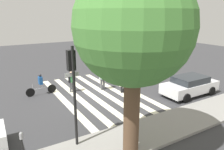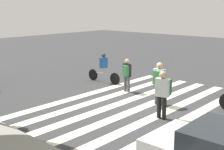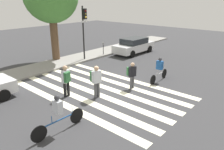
{
  "view_description": "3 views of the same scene",
  "coord_description": "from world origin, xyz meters",
  "px_view_note": "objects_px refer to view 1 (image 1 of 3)",
  "views": [
    {
      "loc": [
        6.8,
        13.56,
        5.77
      ],
      "look_at": [
        -0.84,
        0.75,
        1.49
      ],
      "focal_mm": 35.0,
      "sensor_mm": 36.0,
      "label": 1
    },
    {
      "loc": [
        -7.6,
        10.01,
        3.99
      ],
      "look_at": [
        0.61,
        0.76,
        1.28
      ],
      "focal_mm": 50.0,
      "sensor_mm": 36.0,
      "label": 2
    },
    {
      "loc": [
        -8.45,
        -8.31,
        5.12
      ],
      "look_at": [
        0.46,
        -0.57,
        0.94
      ],
      "focal_mm": 35.0,
      "sensor_mm": 36.0,
      "label": 3
    }
  ],
  "objects_px": {
    "parking_meter": "(22,140)",
    "pedestrian_adult_blue_shirt": "(123,79)",
    "pedestrian_adult_yellow_jacket": "(103,77)",
    "car_parked_silver_sedan": "(190,85)",
    "traffic_light": "(73,78)",
    "street_tree": "(134,28)",
    "cyclist_far_lane": "(41,83)",
    "pedestrian_child_with_backpack": "(72,80)",
    "cyclist_near_curb": "(129,70)"
  },
  "relations": [
    {
      "from": "parking_meter",
      "to": "traffic_light",
      "type": "bearing_deg",
      "value": 178.92
    },
    {
      "from": "traffic_light",
      "to": "cyclist_far_lane",
      "type": "relative_size",
      "value": 2.08
    },
    {
      "from": "traffic_light",
      "to": "car_parked_silver_sedan",
      "type": "distance_m",
      "value": 9.88
    },
    {
      "from": "pedestrian_child_with_backpack",
      "to": "traffic_light",
      "type": "bearing_deg",
      "value": -92.4
    },
    {
      "from": "car_parked_silver_sedan",
      "to": "parking_meter",
      "type": "bearing_deg",
      "value": 7.98
    },
    {
      "from": "traffic_light",
      "to": "car_parked_silver_sedan",
      "type": "height_order",
      "value": "traffic_light"
    },
    {
      "from": "parking_meter",
      "to": "pedestrian_adult_blue_shirt",
      "type": "height_order",
      "value": "pedestrian_adult_blue_shirt"
    },
    {
      "from": "traffic_light",
      "to": "pedestrian_adult_yellow_jacket",
      "type": "distance_m",
      "value": 7.76
    },
    {
      "from": "parking_meter",
      "to": "pedestrian_child_with_backpack",
      "type": "height_order",
      "value": "pedestrian_child_with_backpack"
    },
    {
      "from": "cyclist_near_curb",
      "to": "car_parked_silver_sedan",
      "type": "height_order",
      "value": "cyclist_near_curb"
    },
    {
      "from": "traffic_light",
      "to": "parking_meter",
      "type": "xyz_separation_m",
      "value": [
        2.21,
        -0.04,
        -2.19
      ]
    },
    {
      "from": "pedestrian_adult_blue_shirt",
      "to": "cyclist_near_curb",
      "type": "xyz_separation_m",
      "value": [
        -2.3,
        -2.46,
        -0.17
      ]
    },
    {
      "from": "car_parked_silver_sedan",
      "to": "pedestrian_adult_yellow_jacket",
      "type": "bearing_deg",
      "value": -40.99
    },
    {
      "from": "pedestrian_adult_blue_shirt",
      "to": "cyclist_far_lane",
      "type": "bearing_deg",
      "value": -39.63
    },
    {
      "from": "pedestrian_adult_yellow_jacket",
      "to": "car_parked_silver_sedan",
      "type": "bearing_deg",
      "value": -32.2
    },
    {
      "from": "traffic_light",
      "to": "pedestrian_adult_blue_shirt",
      "type": "distance_m",
      "value": 7.56
    },
    {
      "from": "cyclist_near_curb",
      "to": "pedestrian_adult_yellow_jacket",
      "type": "bearing_deg",
      "value": 21.01
    },
    {
      "from": "cyclist_near_curb",
      "to": "parking_meter",
      "type": "bearing_deg",
      "value": 35.97
    },
    {
      "from": "parking_meter",
      "to": "cyclist_far_lane",
      "type": "relative_size",
      "value": 0.6
    },
    {
      "from": "traffic_light",
      "to": "pedestrian_child_with_backpack",
      "type": "relative_size",
      "value": 2.84
    },
    {
      "from": "street_tree",
      "to": "cyclist_near_curb",
      "type": "height_order",
      "value": "street_tree"
    },
    {
      "from": "cyclist_near_curb",
      "to": "car_parked_silver_sedan",
      "type": "relative_size",
      "value": 0.58
    },
    {
      "from": "pedestrian_child_with_backpack",
      "to": "cyclist_far_lane",
      "type": "bearing_deg",
      "value": 179.81
    },
    {
      "from": "pedestrian_adult_yellow_jacket",
      "to": "street_tree",
      "type": "bearing_deg",
      "value": -102.11
    },
    {
      "from": "traffic_light",
      "to": "street_tree",
      "type": "distance_m",
      "value": 3.28
    },
    {
      "from": "parking_meter",
      "to": "street_tree",
      "type": "xyz_separation_m",
      "value": [
        -3.82,
        1.99,
        4.28
      ]
    },
    {
      "from": "pedestrian_adult_blue_shirt",
      "to": "car_parked_silver_sedan",
      "type": "xyz_separation_m",
      "value": [
        -3.83,
        2.93,
        -0.3
      ]
    },
    {
      "from": "pedestrian_adult_blue_shirt",
      "to": "pedestrian_adult_yellow_jacket",
      "type": "bearing_deg",
      "value": -65.03
    },
    {
      "from": "street_tree",
      "to": "cyclist_far_lane",
      "type": "distance_m",
      "value": 10.28
    },
    {
      "from": "street_tree",
      "to": "cyclist_far_lane",
      "type": "height_order",
      "value": "street_tree"
    },
    {
      "from": "pedestrian_adult_blue_shirt",
      "to": "parking_meter",
      "type": "bearing_deg",
      "value": 16.78
    },
    {
      "from": "pedestrian_adult_blue_shirt",
      "to": "pedestrian_child_with_backpack",
      "type": "height_order",
      "value": "pedestrian_adult_blue_shirt"
    },
    {
      "from": "traffic_light",
      "to": "pedestrian_adult_yellow_jacket",
      "type": "relative_size",
      "value": 2.54
    },
    {
      "from": "pedestrian_adult_blue_shirt",
      "to": "cyclist_near_curb",
      "type": "height_order",
      "value": "pedestrian_adult_blue_shirt"
    },
    {
      "from": "pedestrian_adult_blue_shirt",
      "to": "cyclist_near_curb",
      "type": "relative_size",
      "value": 0.71
    },
    {
      "from": "pedestrian_child_with_backpack",
      "to": "cyclist_far_lane",
      "type": "height_order",
      "value": "pedestrian_child_with_backpack"
    },
    {
      "from": "traffic_light",
      "to": "pedestrian_child_with_backpack",
      "type": "height_order",
      "value": "traffic_light"
    },
    {
      "from": "cyclist_near_curb",
      "to": "pedestrian_child_with_backpack",
      "type": "bearing_deg",
      "value": 6.2
    },
    {
      "from": "pedestrian_adult_yellow_jacket",
      "to": "pedestrian_child_with_backpack",
      "type": "height_order",
      "value": "pedestrian_adult_yellow_jacket"
    },
    {
      "from": "pedestrian_adult_yellow_jacket",
      "to": "cyclist_near_curb",
      "type": "height_order",
      "value": "pedestrian_adult_yellow_jacket"
    },
    {
      "from": "parking_meter",
      "to": "car_parked_silver_sedan",
      "type": "relative_size",
      "value": 0.31
    },
    {
      "from": "traffic_light",
      "to": "street_tree",
      "type": "bearing_deg",
      "value": 129.67
    },
    {
      "from": "traffic_light",
      "to": "pedestrian_adult_yellow_jacket",
      "type": "height_order",
      "value": "traffic_light"
    },
    {
      "from": "traffic_light",
      "to": "cyclist_far_lane",
      "type": "xyz_separation_m",
      "value": [
        -0.22,
        -7.24,
        -2.31
      ]
    },
    {
      "from": "parking_meter",
      "to": "car_parked_silver_sedan",
      "type": "bearing_deg",
      "value": -171.9
    },
    {
      "from": "pedestrian_child_with_backpack",
      "to": "pedestrian_adult_blue_shirt",
      "type": "bearing_deg",
      "value": -13.92
    },
    {
      "from": "cyclist_far_lane",
      "to": "cyclist_near_curb",
      "type": "bearing_deg",
      "value": 176.85
    },
    {
      "from": "parking_meter",
      "to": "pedestrian_child_with_backpack",
      "type": "relative_size",
      "value": 0.82
    },
    {
      "from": "parking_meter",
      "to": "pedestrian_child_with_backpack",
      "type": "bearing_deg",
      "value": -124.74
    },
    {
      "from": "street_tree",
      "to": "cyclist_near_curb",
      "type": "xyz_separation_m",
      "value": [
        -6.28,
        -9.03,
        -4.39
      ]
    }
  ]
}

